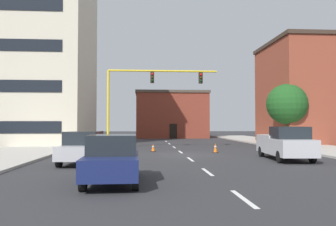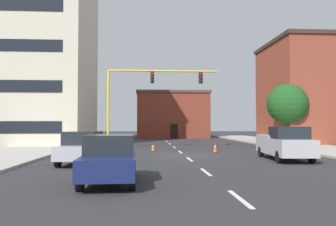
{
  "view_description": "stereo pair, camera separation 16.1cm",
  "coord_description": "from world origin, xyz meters",
  "px_view_note": "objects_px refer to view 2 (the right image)",
  "views": [
    {
      "loc": [
        -2.87,
        -23.66,
        2.13
      ],
      "look_at": [
        -0.77,
        5.04,
        3.08
      ],
      "focal_mm": 36.58,
      "sensor_mm": 36.0,
      "label": 1
    },
    {
      "loc": [
        -2.71,
        -23.67,
        2.13
      ],
      "look_at": [
        -0.77,
        5.04,
        3.08
      ],
      "focal_mm": 36.58,
      "sensor_mm": 36.0,
      "label": 2
    }
  ],
  "objects_px": {
    "traffic_signal_gantry": "(125,122)",
    "tree_right_mid": "(287,104)",
    "sedan_navy_mid_left": "(110,158)",
    "traffic_cone_roadside_a": "(153,148)",
    "sedan_silver_near_left": "(83,147)",
    "pickup_truck_silver": "(284,144)",
    "traffic_cone_roadside_b": "(215,148)"
  },
  "relations": [
    {
      "from": "traffic_cone_roadside_a",
      "to": "traffic_cone_roadside_b",
      "type": "xyz_separation_m",
      "value": [
        4.62,
        -1.43,
        0.06
      ]
    },
    {
      "from": "pickup_truck_silver",
      "to": "sedan_navy_mid_left",
      "type": "height_order",
      "value": "pickup_truck_silver"
    },
    {
      "from": "traffic_signal_gantry",
      "to": "sedan_silver_near_left",
      "type": "xyz_separation_m",
      "value": [
        -1.62,
        -10.7,
        -1.43
      ]
    },
    {
      "from": "tree_right_mid",
      "to": "traffic_cone_roadside_a",
      "type": "distance_m",
      "value": 14.95
    },
    {
      "from": "sedan_navy_mid_left",
      "to": "traffic_cone_roadside_a",
      "type": "xyz_separation_m",
      "value": [
        1.9,
        14.12,
        -0.59
      ]
    },
    {
      "from": "tree_right_mid",
      "to": "traffic_cone_roadside_b",
      "type": "height_order",
      "value": "tree_right_mid"
    },
    {
      "from": "sedan_silver_near_left",
      "to": "traffic_cone_roadside_a",
      "type": "bearing_deg",
      "value": 63.35
    },
    {
      "from": "sedan_silver_near_left",
      "to": "traffic_cone_roadside_a",
      "type": "relative_size",
      "value": 7.69
    },
    {
      "from": "sedan_silver_near_left",
      "to": "traffic_cone_roadside_b",
      "type": "distance_m",
      "value": 10.82
    },
    {
      "from": "sedan_silver_near_left",
      "to": "traffic_cone_roadside_b",
      "type": "xyz_separation_m",
      "value": [
        8.61,
        6.53,
        -0.53
      ]
    },
    {
      "from": "sedan_silver_near_left",
      "to": "sedan_navy_mid_left",
      "type": "bearing_deg",
      "value": -71.18
    },
    {
      "from": "tree_right_mid",
      "to": "pickup_truck_silver",
      "type": "bearing_deg",
      "value": -113.97
    },
    {
      "from": "sedan_silver_near_left",
      "to": "traffic_cone_roadside_a",
      "type": "distance_m",
      "value": 8.93
    },
    {
      "from": "traffic_signal_gantry",
      "to": "tree_right_mid",
      "type": "distance_m",
      "value": 16.04
    },
    {
      "from": "sedan_silver_near_left",
      "to": "traffic_cone_roadside_a",
      "type": "height_order",
      "value": "sedan_silver_near_left"
    },
    {
      "from": "traffic_signal_gantry",
      "to": "traffic_cone_roadside_a",
      "type": "xyz_separation_m",
      "value": [
        2.38,
        -2.73,
        -2.02
      ]
    },
    {
      "from": "traffic_cone_roadside_a",
      "to": "tree_right_mid",
      "type": "bearing_deg",
      "value": 23.43
    },
    {
      "from": "traffic_cone_roadside_b",
      "to": "tree_right_mid",
      "type": "bearing_deg",
      "value": 39.7
    },
    {
      "from": "tree_right_mid",
      "to": "sedan_navy_mid_left",
      "type": "distance_m",
      "value": 25.21
    },
    {
      "from": "pickup_truck_silver",
      "to": "sedan_navy_mid_left",
      "type": "bearing_deg",
      "value": -142.57
    },
    {
      "from": "traffic_signal_gantry",
      "to": "pickup_truck_silver",
      "type": "relative_size",
      "value": 1.86
    },
    {
      "from": "traffic_signal_gantry",
      "to": "tree_right_mid",
      "type": "bearing_deg",
      "value": 10.92
    },
    {
      "from": "sedan_silver_near_left",
      "to": "sedan_navy_mid_left",
      "type": "relative_size",
      "value": 1.01
    },
    {
      "from": "sedan_navy_mid_left",
      "to": "traffic_cone_roadside_b",
      "type": "distance_m",
      "value": 14.27
    },
    {
      "from": "sedan_navy_mid_left",
      "to": "pickup_truck_silver",
      "type": "bearing_deg",
      "value": 37.43
    },
    {
      "from": "sedan_navy_mid_left",
      "to": "traffic_cone_roadside_b",
      "type": "xyz_separation_m",
      "value": [
        6.52,
        12.69,
        -0.53
      ]
    },
    {
      "from": "traffic_signal_gantry",
      "to": "sedan_navy_mid_left",
      "type": "height_order",
      "value": "traffic_signal_gantry"
    },
    {
      "from": "pickup_truck_silver",
      "to": "sedan_navy_mid_left",
      "type": "relative_size",
      "value": 1.22
    },
    {
      "from": "pickup_truck_silver",
      "to": "traffic_cone_roadside_b",
      "type": "distance_m",
      "value": 6.2
    },
    {
      "from": "pickup_truck_silver",
      "to": "sedan_silver_near_left",
      "type": "relative_size",
      "value": 1.2
    },
    {
      "from": "pickup_truck_silver",
      "to": "sedan_navy_mid_left",
      "type": "xyz_separation_m",
      "value": [
        -9.6,
        -7.35,
        -0.09
      ]
    },
    {
      "from": "pickup_truck_silver",
      "to": "traffic_cone_roadside_b",
      "type": "bearing_deg",
      "value": 120.02
    }
  ]
}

